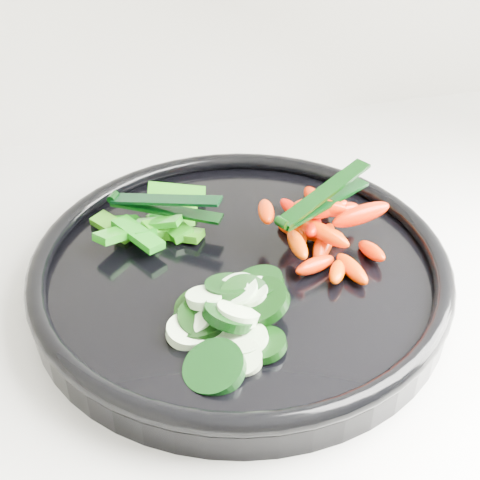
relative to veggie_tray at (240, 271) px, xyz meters
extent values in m
cylinder|color=black|center=(0.00, 0.00, -0.01)|extent=(0.42, 0.42, 0.02)
torus|color=black|center=(0.00, 0.00, 0.01)|extent=(0.43, 0.43, 0.02)
cylinder|color=black|center=(-0.05, -0.12, 0.01)|extent=(0.07, 0.07, 0.03)
cylinder|color=beige|center=(-0.03, -0.11, 0.01)|extent=(0.04, 0.04, 0.02)
cylinder|color=black|center=(-0.05, -0.06, 0.01)|extent=(0.06, 0.06, 0.03)
cylinder|color=beige|center=(-0.04, -0.08, 0.01)|extent=(0.03, 0.03, 0.02)
cylinder|color=black|center=(-0.01, -0.10, 0.01)|extent=(0.04, 0.05, 0.02)
cylinder|color=beige|center=(-0.02, -0.10, 0.01)|extent=(0.04, 0.04, 0.02)
cylinder|color=black|center=(-0.05, -0.05, 0.01)|extent=(0.06, 0.06, 0.02)
cylinder|color=beige|center=(-0.03, -0.05, 0.01)|extent=(0.05, 0.05, 0.02)
cylinder|color=black|center=(-0.05, -0.06, 0.01)|extent=(0.06, 0.06, 0.02)
cylinder|color=beige|center=(-0.04, -0.06, 0.01)|extent=(0.05, 0.05, 0.01)
cylinder|color=black|center=(-0.05, -0.06, 0.01)|extent=(0.05, 0.05, 0.01)
cylinder|color=#D4F6C5|center=(-0.06, -0.07, 0.01)|extent=(0.05, 0.05, 0.02)
cylinder|color=black|center=(-0.06, -0.07, 0.01)|extent=(0.05, 0.05, 0.02)
cylinder|color=beige|center=(-0.06, -0.06, 0.01)|extent=(0.04, 0.04, 0.02)
cylinder|color=black|center=(0.00, -0.06, 0.02)|extent=(0.06, 0.06, 0.03)
cylinder|color=#B7D4AA|center=(0.00, -0.06, 0.02)|extent=(0.04, 0.04, 0.02)
cylinder|color=black|center=(-0.02, -0.04, 0.02)|extent=(0.05, 0.05, 0.02)
cylinder|color=beige|center=(-0.04, -0.05, 0.02)|extent=(0.03, 0.03, 0.02)
cylinder|color=black|center=(-0.03, -0.07, 0.02)|extent=(0.05, 0.05, 0.03)
cylinder|color=#D9F9C7|center=(-0.02, -0.07, 0.02)|extent=(0.05, 0.04, 0.03)
cylinder|color=black|center=(-0.01, -0.06, 0.02)|extent=(0.06, 0.06, 0.03)
cylinder|color=beige|center=(0.00, -0.05, 0.02)|extent=(0.04, 0.04, 0.02)
cylinder|color=black|center=(0.00, -0.04, 0.02)|extent=(0.06, 0.06, 0.02)
cylinder|color=#D0EDBE|center=(-0.01, -0.05, 0.02)|extent=(0.04, 0.04, 0.02)
ellipsoid|color=#DA4000|center=(0.08, 0.01, 0.01)|extent=(0.04, 0.05, 0.03)
ellipsoid|color=#E61000|center=(0.06, -0.02, 0.01)|extent=(0.05, 0.03, 0.02)
ellipsoid|color=#DB4600|center=(0.09, -0.04, 0.01)|extent=(0.02, 0.05, 0.02)
ellipsoid|color=#E93D00|center=(0.07, 0.03, 0.01)|extent=(0.04, 0.05, 0.03)
ellipsoid|color=#E34500|center=(0.12, -0.02, 0.01)|extent=(0.02, 0.04, 0.02)
ellipsoid|color=#DF4400|center=(0.06, 0.02, 0.01)|extent=(0.02, 0.04, 0.02)
ellipsoid|color=#EF5400|center=(0.08, -0.04, 0.01)|extent=(0.03, 0.04, 0.02)
ellipsoid|color=#E85600|center=(0.08, 0.02, 0.01)|extent=(0.05, 0.03, 0.02)
ellipsoid|color=red|center=(0.10, 0.08, 0.01)|extent=(0.02, 0.05, 0.02)
ellipsoid|color=#FA1D00|center=(0.07, 0.06, 0.01)|extent=(0.03, 0.04, 0.02)
ellipsoid|color=#DA4100|center=(0.05, -0.01, 0.03)|extent=(0.02, 0.05, 0.02)
ellipsoid|color=#E55800|center=(0.11, 0.06, 0.03)|extent=(0.02, 0.05, 0.03)
ellipsoid|color=#FE0F00|center=(0.07, 0.01, 0.03)|extent=(0.03, 0.04, 0.02)
ellipsoid|color=#DC5500|center=(0.08, 0.00, 0.03)|extent=(0.04, 0.05, 0.02)
ellipsoid|color=#F52E00|center=(0.06, 0.03, 0.03)|extent=(0.04, 0.04, 0.02)
ellipsoid|color=#FF0E00|center=(0.11, 0.03, 0.03)|extent=(0.04, 0.02, 0.02)
ellipsoid|color=red|center=(0.08, 0.02, 0.04)|extent=(0.05, 0.05, 0.03)
ellipsoid|color=#E93500|center=(0.03, 0.03, 0.04)|extent=(0.02, 0.05, 0.02)
ellipsoid|color=#EF1000|center=(0.09, 0.02, 0.04)|extent=(0.04, 0.02, 0.02)
ellipsoid|color=#F73200|center=(0.11, 0.00, 0.04)|extent=(0.06, 0.03, 0.03)
cube|color=#1B6009|center=(-0.05, 0.07, 0.01)|extent=(0.04, 0.06, 0.02)
cube|color=#1C6309|center=(-0.05, 0.07, 0.01)|extent=(0.06, 0.05, 0.03)
cube|color=#19690A|center=(-0.04, 0.10, 0.01)|extent=(0.04, 0.05, 0.02)
cube|color=#1E6D0A|center=(-0.05, 0.06, 0.01)|extent=(0.05, 0.04, 0.01)
cube|color=#0B750F|center=(-0.06, 0.09, 0.01)|extent=(0.05, 0.07, 0.02)
cube|color=#216B0A|center=(-0.10, 0.08, 0.01)|extent=(0.04, 0.05, 0.01)
cube|color=#10740B|center=(-0.08, 0.08, 0.01)|extent=(0.04, 0.07, 0.03)
cube|color=#0A6B0C|center=(-0.06, 0.07, 0.02)|extent=(0.05, 0.04, 0.02)
cube|color=#0E6309|center=(-0.10, 0.06, 0.02)|extent=(0.05, 0.04, 0.02)
cube|color=#156609|center=(-0.08, 0.05, 0.02)|extent=(0.04, 0.06, 0.01)
cube|color=#0D6D0A|center=(-0.04, 0.11, 0.02)|extent=(0.06, 0.03, 0.02)
cylinder|color=black|center=(0.03, -0.01, 0.05)|extent=(0.01, 0.01, 0.01)
cube|color=black|center=(0.08, 0.02, 0.05)|extent=(0.10, 0.07, 0.00)
cube|color=black|center=(0.08, 0.02, 0.06)|extent=(0.10, 0.07, 0.02)
cylinder|color=black|center=(-0.10, 0.11, 0.03)|extent=(0.01, 0.01, 0.01)
cube|color=black|center=(-0.05, 0.08, 0.02)|extent=(0.10, 0.07, 0.00)
cube|color=black|center=(-0.05, 0.08, 0.04)|extent=(0.10, 0.07, 0.02)
camera|label=1|loc=(-0.12, -0.45, 0.38)|focal=50.00mm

